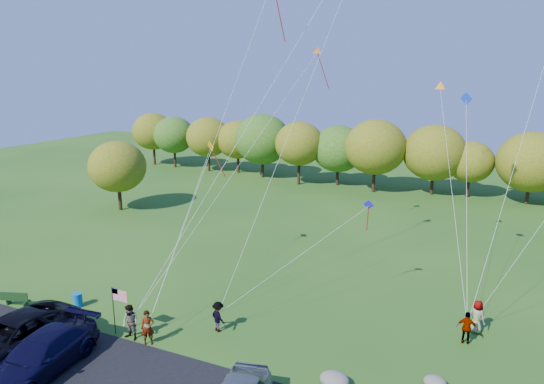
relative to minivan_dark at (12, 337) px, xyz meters
The scene contains 14 objects.
ground 9.95m from the minivan_dark, 26.24° to the left, with size 140.00×140.00×0.00m, color #215217.
treeline 40.45m from the minivan_dark, 81.75° to the left, with size 75.26×26.55×8.38m.
minivan_dark is the anchor object (origin of this frame).
minivan_navy 2.44m from the minivan_dark, ahead, with size 2.42×5.96×1.73m, color black.
flyer_a 6.39m from the minivan_dark, 34.05° to the left, with size 0.67×0.44×1.83m, color #4C4C59.
flyer_b 5.52m from the minivan_dark, 40.44° to the left, with size 0.92×0.72×1.90m, color #4C4C59.
flyer_c 10.00m from the minivan_dark, 38.15° to the left, with size 1.08×0.62×1.67m, color #4C4C59.
flyer_d 22.48m from the minivan_dark, 27.45° to the left, with size 1.01×0.42×1.73m, color #4C4C59.
flyer_e 23.53m from the minivan_dark, 30.05° to the left, with size 0.87×0.57×1.79m, color #4C4C59.
park_bench 5.69m from the minivan_dark, 140.87° to the left, with size 1.65×0.81×0.95m.
trash_barrel 5.28m from the minivan_dark, 102.13° to the left, with size 0.55×0.55×0.83m, color #0B5BB0.
flag_assembly 5.06m from the minivan_dark, 47.80° to the left, with size 0.98×0.64×2.65m.
boulder_near 15.51m from the minivan_dark, 15.79° to the left, with size 1.32×1.04×0.66m, color gray.
boulder_far 19.88m from the minivan_dark, 17.54° to the left, with size 0.99×0.83×0.52m, color gray.
Camera 1 is at (11.28, -18.23, 13.43)m, focal length 32.00 mm.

